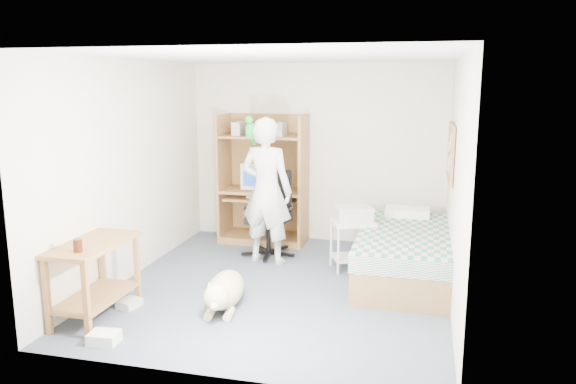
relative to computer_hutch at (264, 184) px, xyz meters
The scene contains 21 objects.
floor 2.05m from the computer_hutch, 68.06° to the right, with size 4.00×4.00×0.00m, color #4B5466.
wall_back 0.86m from the computer_hutch, 20.54° to the left, with size 3.60×0.02×2.50m, color silver.
wall_right 3.07m from the computer_hutch, 34.80° to the right, with size 0.02×4.00×2.50m, color silver.
wall_left 2.10m from the computer_hutch, 122.33° to the right, with size 0.02×4.00×2.50m, color silver.
ceiling 2.52m from the computer_hutch, 68.06° to the right, with size 3.60×4.00×0.02m, color white.
computer_hutch is the anchor object (origin of this frame).
bed 2.35m from the computer_hutch, 29.29° to the right, with size 1.02×2.02×0.66m.
side_desk 3.08m from the computer_hutch, 106.14° to the right, with size 0.50×1.00×0.75m.
corkboard 2.69m from the computer_hutch, 18.72° to the right, with size 0.04×0.94×0.66m.
office_chair 0.78m from the computer_hutch, 67.05° to the right, with size 0.62×0.62×1.10m.
person 0.96m from the computer_hutch, 72.09° to the right, with size 0.67×0.44×1.83m, color silver.
parrot 1.24m from the computer_hutch, 84.07° to the right, with size 0.13×0.24×0.37m.
dog 2.53m from the computer_hutch, 83.35° to the right, with size 0.45×1.10×0.41m.
printer_cart 1.72m from the computer_hutch, 34.35° to the right, with size 0.62×0.57×0.60m.
printer 1.68m from the computer_hutch, 34.35° to the right, with size 0.42×0.32×0.18m, color #B2B2AD.
crt_monitor 0.17m from the computer_hutch, behind, with size 0.42×0.44×0.37m.
keyboard 0.22m from the computer_hutch, 78.50° to the right, with size 0.45×0.16×0.03m, color beige.
pencil_cup 0.36m from the computer_hutch, 13.96° to the right, with size 0.08×0.08×0.12m, color gold.
drink_glass 3.33m from the computer_hutch, 103.88° to the right, with size 0.08×0.08×0.12m, color #3B1509.
floor_box_a 3.55m from the computer_hutch, 97.83° to the right, with size 0.25×0.20×0.10m, color white.
floor_box_b 2.85m from the computer_hutch, 104.00° to the right, with size 0.18×0.22×0.08m, color beige.
Camera 1 is at (1.48, -5.74, 2.26)m, focal length 35.00 mm.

